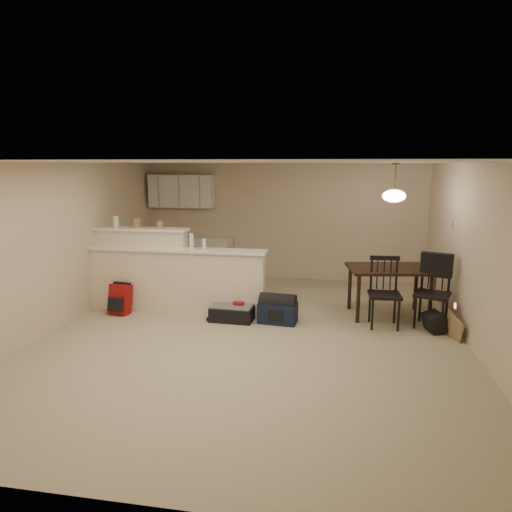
% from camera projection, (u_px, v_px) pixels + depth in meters
% --- Properties ---
extents(room, '(7.00, 7.02, 2.50)m').
position_uv_depth(room, '(254.00, 252.00, 6.46)').
color(room, '#B5A88B').
rests_on(room, ground).
extents(breakfast_bar, '(3.08, 0.58, 1.39)m').
position_uv_depth(breakfast_bar, '(164.00, 275.00, 7.83)').
color(breakfast_bar, beige).
rests_on(breakfast_bar, ground).
extents(upper_cabinets, '(1.40, 0.34, 0.70)m').
position_uv_depth(upper_cabinets, '(182.00, 191.00, 9.91)').
color(upper_cabinets, white).
rests_on(upper_cabinets, room).
extents(kitchen_counter, '(1.80, 0.60, 0.90)m').
position_uv_depth(kitchen_counter, '(190.00, 258.00, 10.04)').
color(kitchen_counter, white).
rests_on(kitchen_counter, ground).
extents(thermostat, '(0.02, 0.12, 0.12)m').
position_uv_depth(thermostat, '(452.00, 225.00, 7.41)').
color(thermostat, beige).
rests_on(thermostat, room).
extents(jar, '(0.10, 0.10, 0.20)m').
position_uv_depth(jar, '(116.00, 222.00, 7.94)').
color(jar, silver).
rests_on(jar, breakfast_bar).
extents(cereal_box, '(0.10, 0.07, 0.16)m').
position_uv_depth(cereal_box, '(137.00, 223.00, 7.88)').
color(cereal_box, '#95774D').
rests_on(cereal_box, breakfast_bar).
extents(small_box, '(0.08, 0.06, 0.12)m').
position_uv_depth(small_box, '(160.00, 225.00, 7.81)').
color(small_box, '#95774D').
rests_on(small_box, breakfast_bar).
extents(bottle_a, '(0.07, 0.07, 0.26)m').
position_uv_depth(bottle_a, '(192.00, 241.00, 7.54)').
color(bottle_a, silver).
rests_on(bottle_a, breakfast_bar).
extents(bottle_b, '(0.06, 0.06, 0.18)m').
position_uv_depth(bottle_b, '(204.00, 244.00, 7.51)').
color(bottle_b, silver).
rests_on(bottle_b, breakfast_bar).
extents(dining_table, '(1.43, 1.07, 0.82)m').
position_uv_depth(dining_table, '(389.00, 273.00, 7.45)').
color(dining_table, black).
rests_on(dining_table, ground).
extents(pendant_lamp, '(0.36, 0.36, 0.62)m').
position_uv_depth(pendant_lamp, '(394.00, 195.00, 7.20)').
color(pendant_lamp, brown).
rests_on(pendant_lamp, room).
extents(dining_chair_near, '(0.49, 0.47, 1.08)m').
position_uv_depth(dining_chair_near, '(385.00, 293.00, 6.97)').
color(dining_chair_near, black).
rests_on(dining_chair_near, ground).
extents(dining_chair_far, '(0.62, 0.61, 1.11)m').
position_uv_depth(dining_chair_far, '(432.00, 292.00, 6.94)').
color(dining_chair_far, black).
rests_on(dining_chair_far, ground).
extents(suitcase, '(0.70, 0.47, 0.23)m').
position_uv_depth(suitcase, '(232.00, 313.00, 7.35)').
color(suitcase, black).
rests_on(suitcase, ground).
extents(red_backpack, '(0.36, 0.25, 0.50)m').
position_uv_depth(red_backpack, '(120.00, 299.00, 7.64)').
color(red_backpack, maroon).
rests_on(red_backpack, ground).
extents(navy_duffel, '(0.63, 0.38, 0.33)m').
position_uv_depth(navy_duffel, '(278.00, 313.00, 7.22)').
color(navy_duffel, '#111C36').
rests_on(navy_duffel, ground).
extents(black_daypack, '(0.30, 0.37, 0.29)m').
position_uv_depth(black_daypack, '(434.00, 322.00, 6.83)').
color(black_daypack, black).
rests_on(black_daypack, ground).
extents(cardboard_sheet, '(0.14, 0.43, 0.33)m').
position_uv_depth(cardboard_sheet, '(454.00, 327.00, 6.56)').
color(cardboard_sheet, '#95774D').
rests_on(cardboard_sheet, ground).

